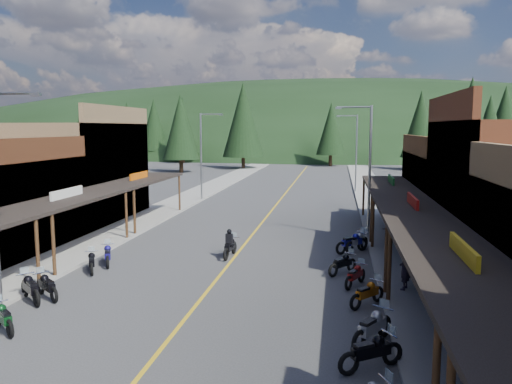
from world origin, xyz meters
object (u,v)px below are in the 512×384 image
at_px(streetlight_3, 355,150).
at_px(bike_east_9, 352,242).
at_px(pine_7, 154,125).
at_px(bike_east_7, 355,274).
at_px(streetlight_1, 203,152).
at_px(bike_east_4, 371,350).
at_px(pine_3, 331,129).
at_px(pine_2, 243,120).
at_px(pedestrian_east_b, 386,216).
at_px(pine_1, 183,125).
at_px(bike_west_4, 4,316).
at_px(shop_east_3, 472,193).
at_px(pine_9, 489,130).
at_px(bike_east_10, 357,241).
at_px(bike_east_8, 343,263).
at_px(rider_on_bike, 230,246).
at_px(streetlight_2, 367,166).
at_px(bike_east_5, 372,326).
at_px(bike_west_5, 30,287).
at_px(pine_10, 181,127).
at_px(pine_11, 470,123).
at_px(pine_0, 84,129).
at_px(bike_west_7, 92,261).
at_px(bike_west_6, 47,285).
at_px(pine_4, 421,124).
at_px(pine_5, 504,120).
at_px(pine_8, 128,133).
at_px(pedestrian_east_a, 405,268).
at_px(shop_west_3, 72,172).
at_px(bike_west_8, 108,254).

xyz_separation_m(streetlight_3, bike_east_9, (-0.89, -25.41, -3.84)).
height_order(pine_7, bike_east_7, pine_7).
bearing_deg(streetlight_1, pine_7, 114.88).
bearing_deg(bike_east_4, pine_3, 148.28).
xyz_separation_m(streetlight_1, pine_3, (10.95, 44.00, 2.02)).
height_order(pine_2, pedestrian_east_b, pine_2).
xyz_separation_m(pine_1, bike_east_7, (30.05, -71.19, -6.71)).
bearing_deg(bike_east_9, bike_west_4, -85.00).
distance_m(shop_east_3, pine_9, 35.43).
height_order(streetlight_3, bike_east_10, streetlight_3).
distance_m(streetlight_3, bike_east_7, 31.45).
bearing_deg(bike_east_8, rider_on_bike, -161.95).
relative_size(streetlight_2, bike_east_5, 3.64).
height_order(bike_west_5, pedestrian_east_b, pedestrian_east_b).
xyz_separation_m(shop_east_3, pine_10, (-31.75, 38.70, 4.25)).
height_order(pine_9, pedestrian_east_b, pine_9).
bearing_deg(shop_east_3, pine_1, 122.75).
bearing_deg(pine_11, pine_0, 158.20).
distance_m(streetlight_3, bike_west_7, 33.87).
distance_m(pine_0, bike_west_6, 75.12).
bearing_deg(pine_11, bike_west_6, -121.32).
height_order(pine_4, bike_west_5, pine_4).
height_order(pine_5, pine_8, pine_5).
xyz_separation_m(shop_east_3, pine_11, (6.25, 26.70, 4.65)).
xyz_separation_m(streetlight_2, bike_east_10, (-0.61, -3.11, -3.85)).
height_order(streetlight_2, pine_4, pine_4).
xyz_separation_m(bike_west_4, bike_west_5, (-0.85, 2.74, 0.06)).
relative_size(pine_5, pine_8, 1.40).
relative_size(pine_4, bike_west_7, 6.72).
xyz_separation_m(bike_west_5, pedestrian_east_a, (14.41, 3.45, 0.44)).
relative_size(streetlight_1, pedestrian_east_a, 4.47).
distance_m(pine_5, bike_east_4, 85.64).
bearing_deg(pine_0, shop_west_3, -62.66).
distance_m(pine_7, bike_west_5, 85.37).
height_order(streetlight_2, pine_0, pine_0).
xyz_separation_m(pine_3, rider_on_bike, (-4.22, -63.39, -5.86)).
bearing_deg(pine_1, shop_east_3, -57.25).
bearing_deg(bike_west_5, bike_west_7, 35.66).
bearing_deg(bike_east_9, bike_east_8, -49.47).
relative_size(pine_8, bike_east_5, 4.55).
bearing_deg(pine_2, bike_west_8, -85.87).
relative_size(pine_9, bike_east_5, 4.91).
bearing_deg(pine_11, bike_west_5, -121.46).
xyz_separation_m(pine_2, pedestrian_east_a, (17.99, -59.72, -6.95)).
xyz_separation_m(pine_0, pine_10, (22.00, -12.00, 0.30)).
distance_m(pine_4, bike_east_9, 57.06).
bearing_deg(pine_5, streetlight_3, -122.78).
relative_size(pine_7, bike_east_10, 5.81).
bearing_deg(rider_on_bike, pine_2, 104.60).
relative_size(pine_8, bike_west_7, 5.37).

